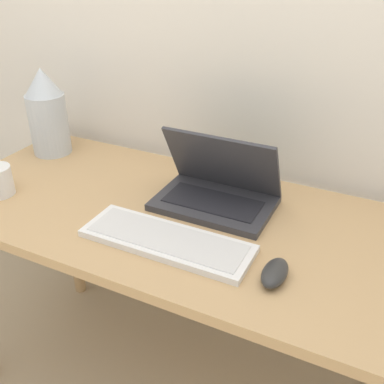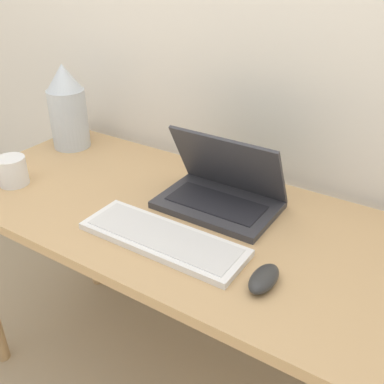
% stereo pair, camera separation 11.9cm
% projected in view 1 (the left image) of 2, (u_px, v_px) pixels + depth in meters
% --- Properties ---
extents(wall_back, '(6.00, 0.05, 2.50)m').
position_uv_depth(wall_back, '(229.00, 14.00, 1.36)').
color(wall_back, silver).
rests_on(wall_back, ground_plane).
extents(desk, '(1.42, 0.65, 0.77)m').
position_uv_depth(desk, '(171.00, 239.00, 1.34)').
color(desk, tan).
rests_on(desk, ground_plane).
extents(laptop, '(0.34, 0.22, 0.22)m').
position_uv_depth(laptop, '(217.00, 189.00, 1.31)').
color(laptop, '#333338').
rests_on(laptop, desk).
extents(keyboard, '(0.45, 0.15, 0.02)m').
position_uv_depth(keyboard, '(167.00, 241.00, 1.15)').
color(keyboard, white).
rests_on(keyboard, desk).
extents(mouse, '(0.06, 0.11, 0.04)m').
position_uv_depth(mouse, '(275.00, 273.00, 1.03)').
color(mouse, '#2D2D2D').
rests_on(mouse, desk).
extents(vase, '(0.14, 0.14, 0.31)m').
position_uv_depth(vase, '(47.00, 113.00, 1.58)').
color(vase, silver).
rests_on(vase, desk).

